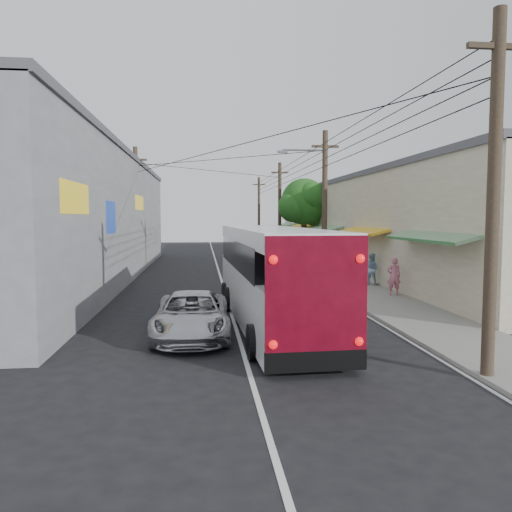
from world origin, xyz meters
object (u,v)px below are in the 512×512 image
(pedestrian_near, at_px, (394,276))
(parked_suv, at_px, (288,266))
(coach_bus, at_px, (271,275))
(parked_car_mid, at_px, (266,254))
(parked_car_far, at_px, (262,251))
(jeepney, at_px, (192,315))
(pedestrian_far, at_px, (371,269))

(pedestrian_near, bearing_deg, parked_suv, -50.93)
(coach_bus, relative_size, pedestrian_near, 6.77)
(parked_car_mid, height_order, parked_car_far, parked_car_far)
(coach_bus, bearing_deg, jeepney, -154.07)
(parked_car_mid, relative_size, pedestrian_far, 2.61)
(pedestrian_near, bearing_deg, parked_car_far, -68.84)
(parked_car_far, bearing_deg, parked_car_mid, -94.41)
(pedestrian_near, relative_size, pedestrian_far, 1.02)
(pedestrian_far, bearing_deg, pedestrian_near, 119.61)
(parked_car_mid, height_order, pedestrian_near, pedestrian_near)
(parked_car_far, bearing_deg, parked_suv, -94.41)
(jeepney, height_order, parked_car_mid, parked_car_mid)
(parked_car_mid, bearing_deg, coach_bus, -89.84)
(parked_suv, distance_m, parked_car_far, 12.58)
(parked_suv, height_order, parked_car_mid, parked_suv)
(jeepney, distance_m, parked_car_far, 26.30)
(parked_car_far, bearing_deg, pedestrian_far, -80.95)
(pedestrian_far, bearing_deg, parked_car_mid, -42.31)
(coach_bus, distance_m, pedestrian_far, 10.67)
(parked_suv, bearing_deg, jeepney, -111.21)
(coach_bus, xyz_separation_m, pedestrian_far, (6.40, 8.50, -0.74))
(jeepney, height_order, pedestrian_near, pedestrian_near)
(parked_suv, bearing_deg, pedestrian_near, -61.04)
(coach_bus, height_order, parked_suv, coach_bus)
(jeepney, height_order, parked_suv, parked_suv)
(jeepney, height_order, parked_car_far, parked_car_far)
(coach_bus, distance_m, parked_car_far, 24.54)
(jeepney, relative_size, parked_suv, 0.85)
(parked_suv, relative_size, parked_car_mid, 1.32)
(coach_bus, bearing_deg, parked_car_far, 81.59)
(coach_bus, bearing_deg, pedestrian_near, 36.85)
(jeepney, relative_size, parked_car_mid, 1.13)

